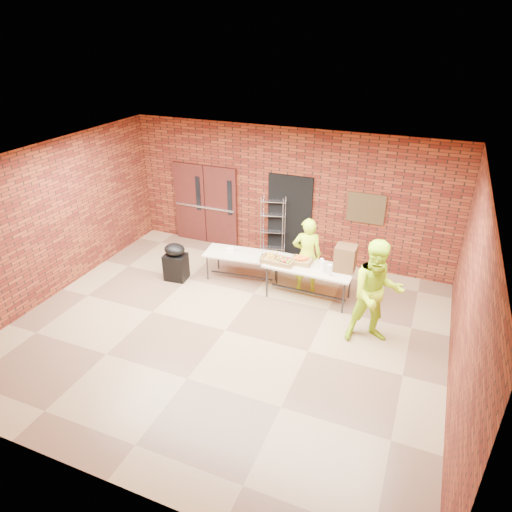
{
  "coord_description": "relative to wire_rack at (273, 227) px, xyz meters",
  "views": [
    {
      "loc": [
        3.27,
        -6.38,
        5.27
      ],
      "look_at": [
        0.06,
        1.4,
        0.96
      ],
      "focal_mm": 32.0,
      "sensor_mm": 36.0,
      "label": 1
    }
  ],
  "objects": [
    {
      "name": "cup_stack_mid",
      "position": [
        1.88,
        -1.81,
        0.09
      ],
      "size": [
        0.08,
        0.08,
        0.25
      ],
      "primitive_type": "cylinder",
      "color": "white",
      "rests_on": "table_right"
    },
    {
      "name": "dark_doorway",
      "position": [
        0.38,
        0.14,
        0.25
      ],
      "size": [
        1.1,
        0.06,
        2.1
      ],
      "primitive_type": "cube",
      "color": "black",
      "rests_on": "room"
    },
    {
      "name": "basket_bananas",
      "position": [
        0.6,
        -1.68,
        0.02
      ],
      "size": [
        0.42,
        0.33,
        0.13
      ],
      "color": "olive",
      "rests_on": "table_right"
    },
    {
      "name": "cup_stack_back",
      "position": [
        1.65,
        -1.57,
        0.08
      ],
      "size": [
        0.08,
        0.08,
        0.23
      ],
      "primitive_type": "cylinder",
      "color": "white",
      "rests_on": "table_right"
    },
    {
      "name": "bronze_plaque",
      "position": [
        2.18,
        0.13,
        0.75
      ],
      "size": [
        0.85,
        0.04,
        0.7
      ],
      "primitive_type": "cube",
      "color": "#3F2D19",
      "rests_on": "room"
    },
    {
      "name": "volunteer_woman",
      "position": [
        1.25,
        -1.28,
        0.05
      ],
      "size": [
        0.71,
        0.57,
        1.7
      ],
      "primitive_type": "imported",
      "rotation": [
        0.0,
        0.0,
        3.45
      ],
      "color": "#BAEB1A",
      "rests_on": "room"
    },
    {
      "name": "covered_grill",
      "position": [
        -1.62,
        -1.94,
        -0.36
      ],
      "size": [
        0.52,
        0.45,
        0.88
      ],
      "rotation": [
        0.0,
        0.0,
        0.09
      ],
      "color": "black",
      "rests_on": "room"
    },
    {
      "name": "basket_apples",
      "position": [
        0.86,
        -1.69,
        0.02
      ],
      "size": [
        0.44,
        0.34,
        0.14
      ],
      "color": "olive",
      "rests_on": "table_right"
    },
    {
      "name": "table_left",
      "position": [
        -0.22,
        -1.42,
        -0.18
      ],
      "size": [
        1.71,
        0.86,
        0.67
      ],
      "rotation": [
        0.0,
        0.0,
        0.11
      ],
      "color": "beige",
      "rests_on": "room"
    },
    {
      "name": "double_doors",
      "position": [
        -1.92,
        0.12,
        0.26
      ],
      "size": [
        1.78,
        0.12,
        2.1
      ],
      "color": "#421212",
      "rests_on": "room"
    },
    {
      "name": "napkin_box",
      "position": [
        -0.5,
        -1.38,
        -0.09
      ],
      "size": [
        0.19,
        0.13,
        0.06
      ],
      "primitive_type": "cube",
      "color": "white",
      "rests_on": "table_left"
    },
    {
      "name": "cup_stack_front",
      "position": [
        1.71,
        -1.68,
        0.08
      ],
      "size": [
        0.08,
        0.08,
        0.23
      ],
      "primitive_type": "cylinder",
      "color": "white",
      "rests_on": "table_right"
    },
    {
      "name": "coffee_dispenser",
      "position": [
        2.1,
        -1.45,
        0.23
      ],
      "size": [
        0.41,
        0.37,
        0.54
      ],
      "primitive_type": "cube",
      "color": "#57351D",
      "rests_on": "table_right"
    },
    {
      "name": "wire_rack",
      "position": [
        0.0,
        0.0,
        0.0
      ],
      "size": [
        0.62,
        0.34,
        1.6
      ],
      "primitive_type": null,
      "rotation": [
        0.0,
        0.0,
        0.26
      ],
      "color": "#AFAFB6",
      "rests_on": "room"
    },
    {
      "name": "volunteer_man",
      "position": [
        2.89,
        -2.52,
        0.21
      ],
      "size": [
        1.19,
        1.07,
        2.01
      ],
      "primitive_type": "imported",
      "rotation": [
        0.0,
        0.0,
        0.39
      ],
      "color": "#BAEB1A",
      "rests_on": "room"
    },
    {
      "name": "muffin_tray",
      "position": [
        0.44,
        -1.42,
        -0.08
      ],
      "size": [
        0.41,
        0.41,
        0.1
      ],
      "color": "#175015",
      "rests_on": "table_left"
    },
    {
      "name": "basket_oranges",
      "position": [
        1.2,
        -1.51,
        0.02
      ],
      "size": [
        0.43,
        0.33,
        0.13
      ],
      "color": "olive",
      "rests_on": "table_right"
    },
    {
      "name": "room",
      "position": [
        0.28,
        -3.32,
        0.8
      ],
      "size": [
        8.08,
        7.08,
        3.28
      ],
      "color": "brown",
      "rests_on": "ground"
    },
    {
      "name": "table_right",
      "position": [
        1.39,
        -1.57,
        -0.1
      ],
      "size": [
        1.86,
        0.81,
        0.76
      ],
      "rotation": [
        0.0,
        0.0,
        -0.02
      ],
      "color": "beige",
      "rests_on": "room"
    }
  ]
}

